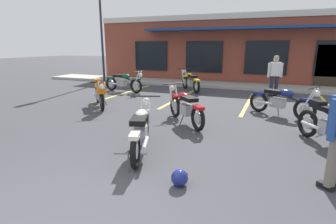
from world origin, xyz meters
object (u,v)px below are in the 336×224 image
at_px(motorcycle_black_cruiser, 124,82).
at_px(motorcycle_green_cafe_racer, 185,107).
at_px(motorcycle_silver_naked, 190,81).
at_px(parking_lot_lamp_post, 100,18).
at_px(motorcycle_red_sportbike, 281,101).
at_px(person_in_shorts_foreground, 275,73).
at_px(motorcycle_orange_scrambler, 99,92).
at_px(motorcycle_foreground_classic, 141,129).
at_px(helmet_on_pavement, 180,178).

relative_size(motorcycle_black_cruiser, motorcycle_green_cafe_racer, 1.24).
relative_size(motorcycle_silver_naked, parking_lot_lamp_post, 0.32).
distance_m(motorcycle_red_sportbike, person_in_shorts_foreground, 3.50).
xyz_separation_m(motorcycle_red_sportbike, person_in_shorts_foreground, (-0.26, 3.46, 0.49)).
height_order(motorcycle_black_cruiser, motorcycle_orange_scrambler, same).
bearing_deg(motorcycle_red_sportbike, person_in_shorts_foreground, 94.37).
bearing_deg(motorcycle_foreground_classic, motorcycle_green_cafe_racer, 85.82).
bearing_deg(motorcycle_green_cafe_racer, motorcycle_black_cruiser, 138.10).
relative_size(motorcycle_silver_naked, helmet_on_pavement, 6.79).
xyz_separation_m(motorcycle_black_cruiser, person_in_shorts_foreground, (6.33, 1.44, 0.49)).
distance_m(motorcycle_red_sportbike, helmet_on_pavement, 5.18).
bearing_deg(parking_lot_lamp_post, motorcycle_black_cruiser, -39.72).
height_order(motorcycle_red_sportbike, person_in_shorts_foreground, person_in_shorts_foreground).
distance_m(motorcycle_orange_scrambler, parking_lot_lamp_post, 6.97).
distance_m(motorcycle_foreground_classic, motorcycle_silver_naked, 7.50).
relative_size(motorcycle_green_cafe_racer, parking_lot_lamp_post, 0.31).
bearing_deg(motorcycle_black_cruiser, person_in_shorts_foreground, 12.80).
bearing_deg(motorcycle_green_cafe_racer, motorcycle_foreground_classic, -94.18).
height_order(motorcycle_black_cruiser, motorcycle_silver_naked, same).
bearing_deg(motorcycle_foreground_classic, helmet_on_pavement, -40.50).
bearing_deg(person_in_shorts_foreground, motorcycle_red_sportbike, -85.63).
bearing_deg(motorcycle_orange_scrambler, motorcycle_black_cruiser, 106.08).
bearing_deg(motorcycle_green_cafe_racer, motorcycle_red_sportbike, 35.97).
height_order(helmet_on_pavement, parking_lot_lamp_post, parking_lot_lamp_post).
distance_m(motorcycle_black_cruiser, motorcycle_orange_scrambler, 3.10).
xyz_separation_m(motorcycle_red_sportbike, motorcycle_orange_scrambler, (-5.73, -0.96, 0.07)).
relative_size(motorcycle_orange_scrambler, helmet_on_pavement, 6.59).
xyz_separation_m(motorcycle_black_cruiser, motorcycle_green_cafe_racer, (4.19, -3.76, 0.00)).
xyz_separation_m(person_in_shorts_foreground, parking_lot_lamp_post, (-9.03, 0.80, 2.52)).
bearing_deg(motorcycle_silver_naked, helmet_on_pavement, -73.66).
bearing_deg(person_in_shorts_foreground, motorcycle_green_cafe_racer, -112.33).
bearing_deg(motorcycle_red_sportbike, motorcycle_orange_scrambler, -170.51).
bearing_deg(motorcycle_orange_scrambler, helmet_on_pavement, -42.88).
bearing_deg(motorcycle_black_cruiser, motorcycle_foreground_classic, -56.16).
bearing_deg(helmet_on_pavement, motorcycle_black_cruiser, 126.54).
bearing_deg(motorcycle_red_sportbike, parking_lot_lamp_post, 155.36).
bearing_deg(motorcycle_green_cafe_racer, helmet_on_pavement, -72.95).
bearing_deg(helmet_on_pavement, parking_lot_lamp_post, 130.48).
bearing_deg(motorcycle_green_cafe_racer, parking_lot_lamp_post, 138.93).
relative_size(motorcycle_foreground_classic, motorcycle_black_cruiser, 0.96).
height_order(motorcycle_green_cafe_racer, parking_lot_lamp_post, parking_lot_lamp_post).
distance_m(motorcycle_green_cafe_racer, motorcycle_orange_scrambler, 3.43).
bearing_deg(motorcycle_silver_naked, motorcycle_black_cruiser, -153.19).
height_order(motorcycle_black_cruiser, motorcycle_green_cafe_racer, same).
bearing_deg(motorcycle_green_cafe_racer, motorcycle_silver_naked, 105.89).
distance_m(motorcycle_orange_scrambler, helmet_on_pavement, 5.92).
height_order(motorcycle_red_sportbike, motorcycle_silver_naked, same).
bearing_deg(motorcycle_red_sportbike, motorcycle_foreground_classic, -122.74).
relative_size(motorcycle_green_cafe_racer, motorcycle_orange_scrambler, 0.99).
bearing_deg(motorcycle_red_sportbike, motorcycle_green_cafe_racer, -144.03).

